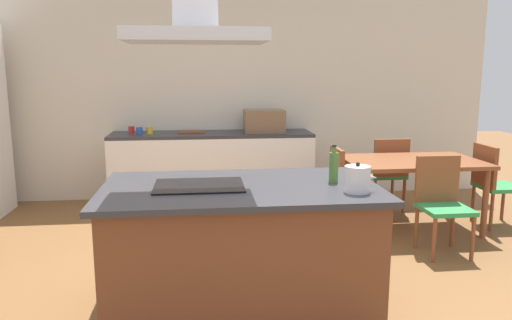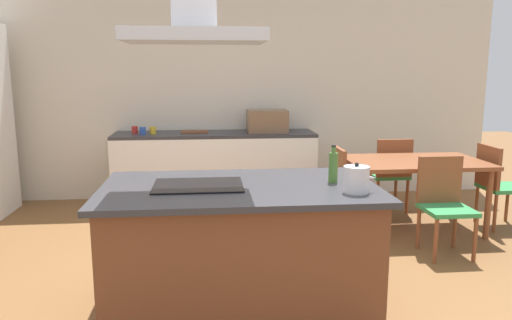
{
  "view_description": "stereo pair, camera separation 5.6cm",
  "coord_description": "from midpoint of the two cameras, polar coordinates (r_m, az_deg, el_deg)",
  "views": [
    {
      "loc": [
        -0.27,
        -3.26,
        1.68
      ],
      "look_at": [
        0.15,
        0.4,
        1.0
      ],
      "focal_mm": 34.56,
      "sensor_mm": 36.0,
      "label": 1
    },
    {
      "loc": [
        -0.21,
        -3.27,
        1.68
      ],
      "look_at": [
        0.15,
        0.4,
        1.0
      ],
      "focal_mm": 34.56,
      "sensor_mm": 36.0,
      "label": 2
    }
  ],
  "objects": [
    {
      "name": "coffee_mug_blue",
      "position": [
        6.16,
        -12.73,
        3.33
      ],
      "size": [
        0.08,
        0.08,
        0.09
      ],
      "primitive_type": "cylinder",
      "color": "#2D56B2",
      "rests_on": "back_counter"
    },
    {
      "name": "chair_at_left_end",
      "position": [
        5.14,
        8.69,
        -2.85
      ],
      "size": [
        0.42,
        0.42,
        0.89
      ],
      "color": "#33934C",
      "rests_on": "ground"
    },
    {
      "name": "ground",
      "position": [
        5.06,
        -2.66,
        -8.96
      ],
      "size": [
        16.0,
        16.0,
        0.0
      ],
      "primitive_type": "plane",
      "color": "brown"
    },
    {
      "name": "cooktop",
      "position": [
        3.36,
        -6.24,
        -2.94
      ],
      "size": [
        0.6,
        0.44,
        0.01
      ],
      "primitive_type": "cube",
      "color": "black",
      "rests_on": "kitchen_island"
    },
    {
      "name": "countertop_microwave",
      "position": [
        6.23,
        1.54,
        4.53
      ],
      "size": [
        0.5,
        0.38,
        0.28
      ],
      "primitive_type": "cube",
      "color": "brown",
      "rests_on": "back_counter"
    },
    {
      "name": "chair_facing_back_wall",
      "position": [
        6.04,
        15.57,
        -1.14
      ],
      "size": [
        0.42,
        0.42,
        0.89
      ],
      "color": "#33934C",
      "rests_on": "ground"
    },
    {
      "name": "cutting_board",
      "position": [
        6.25,
        -6.86,
        3.27
      ],
      "size": [
        0.34,
        0.24,
        0.02
      ],
      "primitive_type": "cube",
      "color": "brown",
      "rests_on": "back_counter"
    },
    {
      "name": "dining_table",
      "position": [
        5.41,
        18.17,
        -0.89
      ],
      "size": [
        1.4,
        0.9,
        0.75
      ],
      "color": "brown",
      "rests_on": "ground"
    },
    {
      "name": "wall_back",
      "position": [
        6.53,
        -3.58,
        7.51
      ],
      "size": [
        7.2,
        0.1,
        2.7
      ],
      "primitive_type": "cube",
      "color": "beige",
      "rests_on": "ground"
    },
    {
      "name": "chair_facing_island",
      "position": [
        4.86,
        21.2,
        -4.24
      ],
      "size": [
        0.42,
        0.42,
        0.89
      ],
      "color": "#33934C",
      "rests_on": "ground"
    },
    {
      "name": "tea_kettle",
      "position": [
        3.23,
        12.03,
        -2.21
      ],
      "size": [
        0.22,
        0.17,
        0.2
      ],
      "color": "silver",
      "rests_on": "kitchen_island"
    },
    {
      "name": "back_counter",
      "position": [
        6.27,
        -4.48,
        -0.91
      ],
      "size": [
        2.51,
        0.62,
        0.9
      ],
      "color": "white",
      "rests_on": "ground"
    },
    {
      "name": "olive_oil_bottle",
      "position": [
        3.48,
        9.38,
        -0.77
      ],
      "size": [
        0.06,
        0.06,
        0.26
      ],
      "color": "#47722D",
      "rests_on": "kitchen_island"
    },
    {
      "name": "chair_at_right_end",
      "position": [
        5.87,
        26.3,
        -2.18
      ],
      "size": [
        0.42,
        0.42,
        0.89
      ],
      "color": "#33934C",
      "rests_on": "ground"
    },
    {
      "name": "coffee_mug_red",
      "position": [
        6.28,
        -13.61,
        3.42
      ],
      "size": [
        0.08,
        0.08,
        0.09
      ],
      "primitive_type": "cylinder",
      "color": "red",
      "rests_on": "back_counter"
    },
    {
      "name": "range_hood",
      "position": [
        3.3,
        -6.66,
        17.74
      ],
      "size": [
        0.9,
        0.55,
        0.78
      ],
      "color": "#ADADB2"
    },
    {
      "name": "coffee_mug_yellow",
      "position": [
        6.19,
        -11.59,
        3.4
      ],
      "size": [
        0.08,
        0.08,
        0.09
      ],
      "primitive_type": "cylinder",
      "color": "gold",
      "rests_on": "back_counter"
    },
    {
      "name": "kitchen_island",
      "position": [
        3.5,
        -1.4,
        -10.09
      ],
      "size": [
        1.88,
        1.09,
        0.9
      ],
      "color": "brown",
      "rests_on": "ground"
    }
  ]
}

